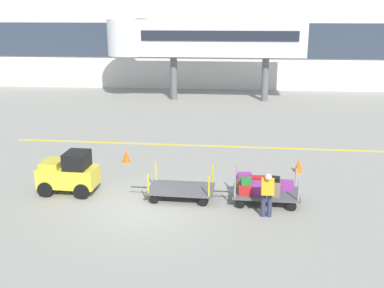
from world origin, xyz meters
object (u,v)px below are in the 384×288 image
baggage_cart_middle (263,188)px  safety_cone_near (126,156)px  baggage_handler (267,193)px  safety_cone_far (298,166)px  baggage_cart_lead (181,189)px  baggage_tug (69,173)px

baggage_cart_middle → safety_cone_near: baggage_cart_middle is taller
baggage_handler → safety_cone_far: (1.59, 4.59, -0.59)m
baggage_cart_middle → safety_cone_near: 7.03m
safety_cone_near → safety_cone_far: bearing=-4.9°
baggage_cart_lead → safety_cone_near: 4.84m
baggage_tug → baggage_cart_lead: (4.15, -0.17, -0.41)m
baggage_cart_lead → safety_cone_far: 5.59m
baggage_cart_lead → safety_cone_near: baggage_cart_lead is taller
safety_cone_near → baggage_handler: bearing=-41.8°
baggage_tug → baggage_cart_middle: (7.05, -0.27, -0.23)m
baggage_handler → safety_cone_near: size_ratio=2.84×
baggage_tug → safety_cone_near: 3.95m
baggage_tug → baggage_cart_lead: baggage_tug is taller
baggage_tug → baggage_handler: bearing=-12.0°
baggage_cart_lead → safety_cone_far: baggage_cart_lead is taller
baggage_cart_lead → baggage_handler: baggage_handler is taller
baggage_tug → baggage_cart_middle: 7.06m
baggage_cart_lead → baggage_handler: (2.96, -1.35, 0.52)m
baggage_cart_lead → baggage_cart_middle: size_ratio=1.00×
baggage_tug → baggage_cart_middle: bearing=-2.2°
baggage_cart_middle → baggage_handler: 1.29m
baggage_tug → safety_cone_near: baggage_tug is taller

